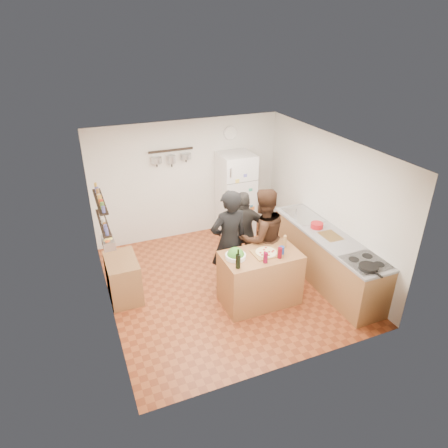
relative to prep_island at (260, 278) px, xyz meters
name	(u,v)px	position (x,y,z in m)	size (l,w,h in m)	color
room_shell	(218,212)	(-0.32, 1.06, 0.79)	(4.20, 4.20, 4.20)	brown
prep_island	(260,278)	(0.00, 0.00, 0.00)	(1.25, 0.72, 0.91)	#A46A3C
pizza_board	(266,253)	(0.08, -0.02, 0.47)	(0.42, 0.34, 0.02)	olive
pizza	(266,252)	(0.08, -0.02, 0.48)	(0.34, 0.34, 0.02)	beige
salad_bowl	(236,256)	(-0.42, 0.05, 0.49)	(0.32, 0.32, 0.06)	white
wine_bottle	(238,261)	(-0.50, -0.22, 0.57)	(0.07, 0.07, 0.23)	black
wine_glass_near	(266,258)	(-0.05, -0.24, 0.54)	(0.07, 0.07, 0.17)	#5F0821
wine_glass_far	(280,253)	(0.22, -0.20, 0.54)	(0.07, 0.07, 0.17)	#5B0712
pepper_mill	(285,243)	(0.45, 0.05, 0.55)	(0.06, 0.06, 0.18)	olive
salt_canister	(282,250)	(0.30, -0.12, 0.52)	(0.08, 0.08, 0.14)	navy
person_left	(229,242)	(-0.33, 0.53, 0.47)	(0.68, 0.44, 1.85)	black
person_center	(262,238)	(0.28, 0.51, 0.44)	(0.87, 0.68, 1.79)	black
person_back	(244,232)	(0.16, 1.00, 0.33)	(0.91, 0.38, 1.56)	#292724
counter_run	(326,258)	(1.38, 0.12, -0.01)	(0.63, 2.63, 0.90)	#9E7042
stove_top	(366,263)	(1.38, -0.83, 0.46)	(0.60, 0.62, 0.02)	white
skillet	(368,267)	(1.28, -0.99, 0.49)	(0.28, 0.28, 0.05)	black
sink	(303,215)	(1.38, 0.97, 0.46)	(0.50, 0.80, 0.03)	silver
cutting_board	(331,236)	(1.38, 0.08, 0.46)	(0.30, 0.40, 0.02)	olive
red_bowl	(317,225)	(1.33, 0.42, 0.51)	(0.22, 0.22, 0.09)	#B5141C
fridge	(236,195)	(0.63, 2.42, 0.45)	(0.70, 0.68, 1.80)	white
wall_clock	(230,133)	(0.63, 2.75, 1.69)	(0.30, 0.30, 0.03)	silver
spice_shelf_lower	(103,222)	(-2.25, 0.87, 1.04)	(0.12, 1.00, 0.03)	black
spice_shelf_upper	(100,201)	(-2.25, 0.87, 1.40)	(0.12, 1.00, 0.03)	black
produce_basket	(108,242)	(-2.22, 0.87, 0.69)	(0.18, 0.35, 0.14)	silver
side_table	(123,278)	(-2.06, 0.98, -0.09)	(0.50, 0.80, 0.73)	#9D7142
pot_rack	(171,150)	(-0.67, 2.67, 1.49)	(0.90, 0.04, 0.04)	black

